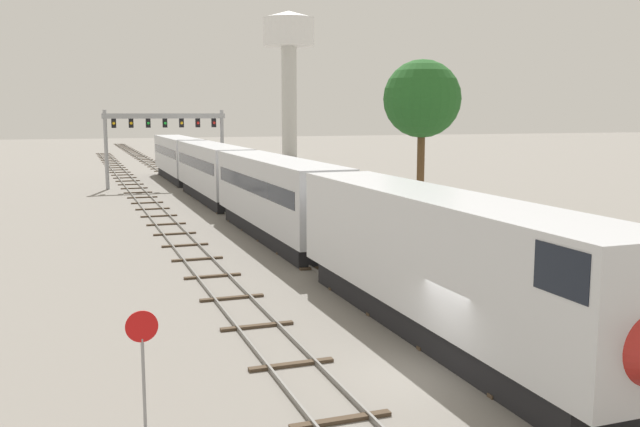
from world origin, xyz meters
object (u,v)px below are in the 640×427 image
Objects in this scene: stop_sign at (143,352)px; water_tower at (289,45)px; signal_gantry at (165,130)px; trackside_tree_left at (422,99)px; passenger_train at (237,180)px.

water_tower is at bearing 70.81° from stop_sign.
trackside_tree_left reaches higher than signal_gantry.
signal_gantry is at bearing 95.91° from passenger_train.
stop_sign is (-7.75, -55.01, -3.89)m from signal_gantry.
water_tower is at bearing 80.57° from trackside_tree_left.
passenger_train is 34.74m from stop_sign.
water_tower reaches higher than stop_sign.
stop_sign is at bearing -109.19° from water_tower.
signal_gantry reaches higher than stop_sign.
stop_sign is 0.25× the size of trackside_tree_left.
water_tower reaches higher than passenger_train.
trackside_tree_left is (-11.56, -69.60, -10.40)m from water_tower.
water_tower is (26.74, 44.07, 13.06)m from signal_gantry.
signal_gantry is 0.49× the size of water_tower.
passenger_train reaches higher than stop_sign.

